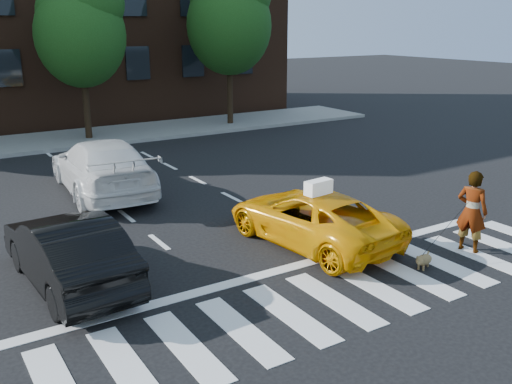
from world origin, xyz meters
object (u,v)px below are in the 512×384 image
at_px(tree_mid, 80,24).
at_px(tree_right, 230,15).
at_px(black_sedan, 68,251).
at_px(woman, 472,211).
at_px(white_suv, 102,166).
at_px(taxi, 312,217).
at_px(dog, 423,260).

bearing_deg(tree_mid, tree_right, -0.00).
xyz_separation_m(black_sedan, woman, (8.00, -3.03, 0.23)).
bearing_deg(tree_mid, white_suv, -103.70).
height_order(black_sedan, white_suv, white_suv).
bearing_deg(taxi, tree_right, -119.62).
relative_size(white_suv, dog, 9.79).
relative_size(tree_right, taxi, 1.74).
distance_m(tree_mid, dog, 17.64).
distance_m(black_sedan, dog, 7.14).
relative_size(tree_mid, black_sedan, 1.68).
bearing_deg(black_sedan, tree_right, -133.32).
distance_m(tree_right, black_sedan, 18.46).
distance_m(tree_mid, taxi, 15.13).
bearing_deg(woman, tree_mid, -6.57).
xyz_separation_m(taxi, white_suv, (-2.80, 6.56, 0.19)).
bearing_deg(woman, tree_right, -30.17).
distance_m(black_sedan, white_suv, 6.32).
bearing_deg(black_sedan, woman, 155.83).
distance_m(tree_mid, black_sedan, 15.02).
bearing_deg(taxi, white_suv, -73.57).
bearing_deg(woman, taxi, 31.31).
xyz_separation_m(woman, dog, (-1.63, -0.15, -0.73)).
height_order(tree_mid, woman, tree_mid).
relative_size(tree_right, black_sedan, 1.82).
bearing_deg(tree_right, white_suv, -138.39).
relative_size(tree_mid, white_suv, 1.28).
distance_m(woman, dog, 1.79).
distance_m(tree_mid, white_suv, 9.11).
relative_size(tree_mid, dog, 12.50).
relative_size(tree_mid, tree_right, 0.92).
relative_size(taxi, black_sedan, 1.05).
xyz_separation_m(tree_right, taxi, (-6.13, -14.49, -4.65)).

